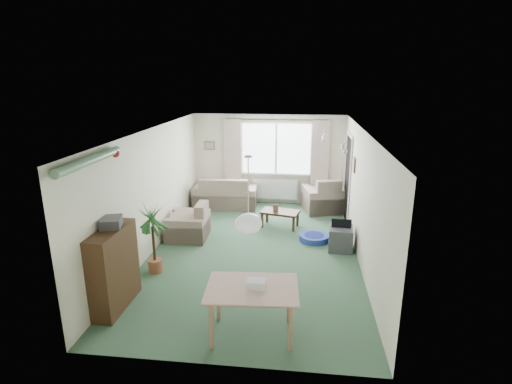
# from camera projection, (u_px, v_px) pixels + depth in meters

# --- Properties ---
(ground) EXTENTS (6.50, 6.50, 0.00)m
(ground) POSITION_uv_depth(u_px,v_px,m) (254.00, 252.00, 7.91)
(ground) COLOR #33553C
(window) EXTENTS (1.80, 0.03, 1.30)m
(window) POSITION_uv_depth(u_px,v_px,m) (276.00, 149.00, 10.55)
(window) COLOR white
(curtain_rod) EXTENTS (2.60, 0.03, 0.03)m
(curtain_rod) POSITION_uv_depth(u_px,v_px,m) (276.00, 120.00, 10.26)
(curtain_rod) COLOR black
(curtain_left) EXTENTS (0.45, 0.08, 2.00)m
(curtain_left) POSITION_uv_depth(u_px,v_px,m) (233.00, 157.00, 10.65)
(curtain_left) COLOR beige
(curtain_right) EXTENTS (0.45, 0.08, 2.00)m
(curtain_right) POSITION_uv_depth(u_px,v_px,m) (320.00, 159.00, 10.39)
(curtain_right) COLOR beige
(radiator) EXTENTS (1.20, 0.10, 0.55)m
(radiator) POSITION_uv_depth(u_px,v_px,m) (276.00, 189.00, 10.82)
(radiator) COLOR white
(doorway) EXTENTS (0.03, 0.95, 2.00)m
(doorway) POSITION_uv_depth(u_px,v_px,m) (348.00, 178.00, 9.51)
(doorway) COLOR black
(pendant_lamp) EXTENTS (0.36, 0.36, 0.36)m
(pendant_lamp) POSITION_uv_depth(u_px,v_px,m) (249.00, 223.00, 5.28)
(pendant_lamp) COLOR white
(tinsel_garland) EXTENTS (1.60, 1.60, 0.12)m
(tinsel_garland) POSITION_uv_depth(u_px,v_px,m) (90.00, 160.00, 5.29)
(tinsel_garland) COLOR #196626
(bauble_cluster_a) EXTENTS (0.20, 0.20, 0.20)m
(bauble_cluster_a) POSITION_uv_depth(u_px,v_px,m) (324.00, 135.00, 8.00)
(bauble_cluster_a) COLOR silver
(bauble_cluster_b) EXTENTS (0.20, 0.20, 0.20)m
(bauble_cluster_b) POSITION_uv_depth(u_px,v_px,m) (345.00, 145.00, 6.83)
(bauble_cluster_b) COLOR silver
(wall_picture_back) EXTENTS (0.28, 0.03, 0.22)m
(wall_picture_back) POSITION_uv_depth(u_px,v_px,m) (209.00, 145.00, 10.73)
(wall_picture_back) COLOR brown
(wall_picture_right) EXTENTS (0.03, 0.24, 0.30)m
(wall_picture_right) POSITION_uv_depth(u_px,v_px,m) (354.00, 165.00, 8.40)
(wall_picture_right) COLOR brown
(sofa) EXTENTS (1.69, 0.96, 0.82)m
(sofa) POSITION_uv_depth(u_px,v_px,m) (225.00, 192.00, 10.54)
(sofa) COLOR tan
(sofa) RESTS_ON ground
(armchair_corner) EXTENTS (1.19, 1.16, 0.89)m
(armchair_corner) POSITION_uv_depth(u_px,v_px,m) (324.00, 194.00, 10.22)
(armchair_corner) COLOR beige
(armchair_corner) RESTS_ON ground
(armchair_left) EXTENTS (0.85, 0.90, 0.78)m
(armchair_left) POSITION_uv_depth(u_px,v_px,m) (188.00, 221.00, 8.51)
(armchair_left) COLOR tan
(armchair_left) RESTS_ON ground
(coffee_table) EXTENTS (0.93, 0.65, 0.38)m
(coffee_table) POSITION_uv_depth(u_px,v_px,m) (280.00, 219.00, 9.19)
(coffee_table) COLOR black
(coffee_table) RESTS_ON ground
(photo_frame) EXTENTS (0.12, 0.04, 0.16)m
(photo_frame) POSITION_uv_depth(u_px,v_px,m) (276.00, 208.00, 9.08)
(photo_frame) COLOR brown
(photo_frame) RESTS_ON coffee_table
(bookshelf) EXTENTS (0.36, 1.02, 1.24)m
(bookshelf) POSITION_uv_depth(u_px,v_px,m) (113.00, 269.00, 5.89)
(bookshelf) COLOR black
(bookshelf) RESTS_ON ground
(hifi_box) EXTENTS (0.37, 0.41, 0.14)m
(hifi_box) POSITION_uv_depth(u_px,v_px,m) (111.00, 222.00, 5.80)
(hifi_box) COLOR #35363A
(hifi_box) RESTS_ON bookshelf
(houseplant) EXTENTS (0.64, 0.64, 1.25)m
(houseplant) POSITION_uv_depth(u_px,v_px,m) (153.00, 239.00, 6.94)
(houseplant) COLOR #1F5A22
(houseplant) RESTS_ON ground
(dining_table) EXTENTS (1.14, 0.80, 0.69)m
(dining_table) POSITION_uv_depth(u_px,v_px,m) (252.00, 312.00, 5.31)
(dining_table) COLOR tan
(dining_table) RESTS_ON ground
(gift_box) EXTENTS (0.25, 0.18, 0.12)m
(gift_box) POSITION_uv_depth(u_px,v_px,m) (256.00, 284.00, 5.20)
(gift_box) COLOR silver
(gift_box) RESTS_ON dining_table
(tv_cube) EXTENTS (0.50, 0.54, 0.47)m
(tv_cube) POSITION_uv_depth(u_px,v_px,m) (341.00, 238.00, 7.97)
(tv_cube) COLOR #36353A
(tv_cube) RESTS_ON ground
(pet_bed) EXTENTS (0.62, 0.62, 0.12)m
(pet_bed) POSITION_uv_depth(u_px,v_px,m) (314.00, 238.00, 8.45)
(pet_bed) COLOR navy
(pet_bed) RESTS_ON ground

